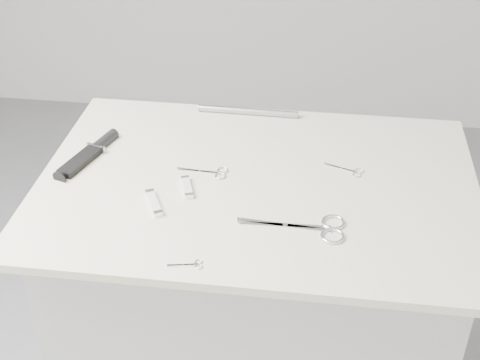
# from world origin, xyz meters

# --- Properties ---
(plinth) EXTENTS (0.90, 0.60, 0.90)m
(plinth) POSITION_xyz_m (0.00, 0.00, 0.45)
(plinth) COLOR #B8B8B5
(plinth) RESTS_ON ground
(display_board) EXTENTS (1.00, 0.70, 0.02)m
(display_board) POSITION_xyz_m (0.00, 0.00, 0.91)
(display_board) COLOR beige
(display_board) RESTS_ON plinth
(large_shears) EXTENTS (0.22, 0.10, 0.01)m
(large_shears) POSITION_xyz_m (0.14, -0.16, 0.92)
(large_shears) COLOR silver
(large_shears) RESTS_ON display_board
(embroidery_scissors_a) EXTENTS (0.12, 0.05, 0.00)m
(embroidery_scissors_a) POSITION_xyz_m (-0.11, 0.02, 0.92)
(embroidery_scissors_a) COLOR silver
(embroidery_scissors_a) RESTS_ON display_board
(embroidery_scissors_b) EXTENTS (0.09, 0.05, 0.00)m
(embroidery_scissors_b) POSITION_xyz_m (0.21, 0.07, 0.92)
(embroidery_scissors_b) COLOR silver
(embroidery_scissors_b) RESTS_ON display_board
(tiny_scissors) EXTENTS (0.07, 0.03, 0.00)m
(tiny_scissors) POSITION_xyz_m (-0.10, -0.30, 0.92)
(tiny_scissors) COLOR silver
(tiny_scissors) RESTS_ON display_board
(sheathed_knife) EXTENTS (0.09, 0.21, 0.03)m
(sheathed_knife) POSITION_xyz_m (-0.41, 0.06, 0.93)
(sheathed_knife) COLOR black
(sheathed_knife) RESTS_ON display_board
(pocket_knife_a) EXTENTS (0.04, 0.08, 0.01)m
(pocket_knife_a) POSITION_xyz_m (-0.15, -0.05, 0.92)
(pocket_knife_a) COLOR silver
(pocket_knife_a) RESTS_ON display_board
(pocket_knife_b) EXTENTS (0.06, 0.09, 0.01)m
(pocket_knife_b) POSITION_xyz_m (-0.21, -0.12, 0.93)
(pocket_knife_b) COLOR silver
(pocket_knife_b) RESTS_ON display_board
(metal_rail) EXTENTS (0.27, 0.02, 0.02)m
(metal_rail) POSITION_xyz_m (-0.06, 0.31, 0.93)
(metal_rail) COLOR #9A9DA2
(metal_rail) RESTS_ON display_board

